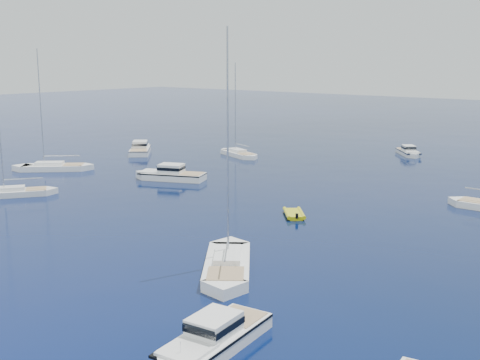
# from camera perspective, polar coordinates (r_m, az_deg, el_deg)

# --- Properties ---
(ground) EXTENTS (400.00, 400.00, 0.00)m
(ground) POSITION_cam_1_polar(r_m,az_deg,el_deg) (46.41, -17.27, -7.47)
(ground) COLOR #08164F
(ground) RESTS_ON ground
(motor_cruiser_near) EXTENTS (3.67, 8.95, 2.28)m
(motor_cruiser_near) POSITION_cam_1_polar(r_m,az_deg,el_deg) (32.07, -2.63, -15.68)
(motor_cruiser_near) COLOR silver
(motor_cruiser_near) RESTS_ON ground
(motor_cruiser_centre) EXTENTS (9.90, 6.54, 2.50)m
(motor_cruiser_centre) POSITION_cam_1_polar(r_m,az_deg,el_deg) (74.59, -6.62, 0.03)
(motor_cruiser_centre) COLOR white
(motor_cruiser_centre) RESTS_ON ground
(motor_cruiser_far_l) EXTENTS (8.74, 8.93, 2.51)m
(motor_cruiser_far_l) POSITION_cam_1_polar(r_m,az_deg,el_deg) (96.41, -9.38, 2.53)
(motor_cruiser_far_l) COLOR white
(motor_cruiser_far_l) RESTS_ON ground
(motor_cruiser_horizon) EXTENTS (6.51, 7.02, 1.93)m
(motor_cruiser_horizon) POSITION_cam_1_polar(r_m,az_deg,el_deg) (96.64, 15.63, 2.28)
(motor_cruiser_horizon) COLOR silver
(motor_cruiser_horizon) RESTS_ON ground
(sailboat_fore) EXTENTS (7.55, 9.35, 14.17)m
(sailboat_fore) POSITION_cam_1_polar(r_m,az_deg,el_deg) (69.85, -20.56, -1.41)
(sailboat_fore) COLOR silver
(sailboat_fore) RESTS_ON ground
(sailboat_mid_r) EXTENTS (9.68, 11.22, 17.37)m
(sailboat_mid_r) POSITION_cam_1_polar(r_m,az_deg,el_deg) (42.87, -1.19, -8.51)
(sailboat_mid_r) COLOR white
(sailboat_mid_r) RESTS_ON ground
(sailboat_mid_l) EXTENTS (10.14, 9.84, 16.49)m
(sailboat_mid_l) POSITION_cam_1_polar(r_m,az_deg,el_deg) (84.18, -17.22, 0.89)
(sailboat_mid_l) COLOR white
(sailboat_mid_l) RESTS_ON ground
(sailboat_far_l) EXTENTS (10.16, 5.94, 14.55)m
(sailboat_far_l) POSITION_cam_1_polar(r_m,az_deg,el_deg) (92.18, -0.14, 2.28)
(sailboat_far_l) COLOR white
(sailboat_far_l) RESTS_ON ground
(tender_yellow) EXTENTS (4.12, 4.26, 0.95)m
(tender_yellow) POSITION_cam_1_polar(r_m,az_deg,el_deg) (57.30, 5.12, -3.41)
(tender_yellow) COLOR #C1BD0B
(tender_yellow) RESTS_ON ground
(tender_grey_far) EXTENTS (4.07, 3.17, 0.95)m
(tender_grey_far) POSITION_cam_1_polar(r_m,az_deg,el_deg) (75.06, -4.77, 0.14)
(tender_grey_far) COLOR black
(tender_grey_far) RESTS_ON ground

